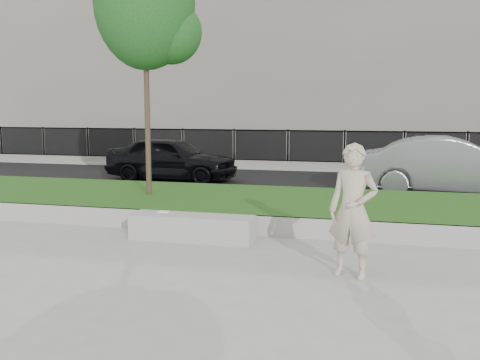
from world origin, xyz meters
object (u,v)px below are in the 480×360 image
(book, at_px, (164,212))
(car_silver, at_px, (452,166))
(young_tree, at_px, (149,9))
(stone_bench, at_px, (192,228))
(man, at_px, (353,211))
(car_dark, at_px, (172,159))

(book, xyz_separation_m, car_silver, (5.97, 6.32, 0.36))
(book, xyz_separation_m, young_tree, (-1.27, 2.42, 4.24))
(stone_bench, bearing_deg, man, -25.91)
(stone_bench, height_order, car_silver, car_silver)
(man, distance_m, car_silver, 8.24)
(stone_bench, bearing_deg, young_tree, 126.67)
(car_dark, bearing_deg, car_silver, -91.36)
(stone_bench, xyz_separation_m, book, (-0.62, 0.12, 0.25))
(car_dark, relative_size, car_silver, 0.88)
(stone_bench, xyz_separation_m, car_dark, (-3.30, 7.31, 0.54))
(man, bearing_deg, car_dark, 139.34)
(book, bearing_deg, man, -29.24)
(car_silver, bearing_deg, car_dark, 87.46)
(stone_bench, xyz_separation_m, young_tree, (-1.89, 2.53, 4.50))
(man, relative_size, car_dark, 0.45)
(man, height_order, car_silver, man)
(young_tree, bearing_deg, book, -62.26)
(man, bearing_deg, young_tree, 154.41)
(stone_bench, relative_size, young_tree, 0.39)
(man, relative_size, young_tree, 0.33)
(stone_bench, height_order, car_dark, car_dark)
(car_dark, height_order, car_silver, car_silver)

